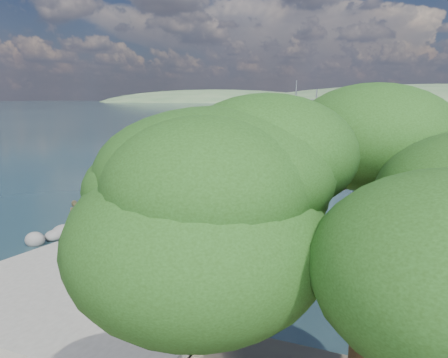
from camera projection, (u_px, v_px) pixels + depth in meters
ground at (173, 252)px, 20.65m from camera, size 1400.00×1400.00×0.00m
boat_ramp at (162, 254)px, 19.70m from camera, size 10.00×18.00×0.50m
shoreline_rocks at (77, 234)px, 23.51m from camera, size 3.20×5.60×0.90m
landing_craft at (287, 169)px, 39.94m from camera, size 10.22×33.29×9.76m
military_truck at (197, 184)px, 23.95m from camera, size 3.90×9.09×4.08m
soldier at (76, 225)px, 20.47m from camera, size 0.71×0.64×1.62m
overhang_tree at (346, 202)px, 6.80m from camera, size 7.72×7.11×7.00m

